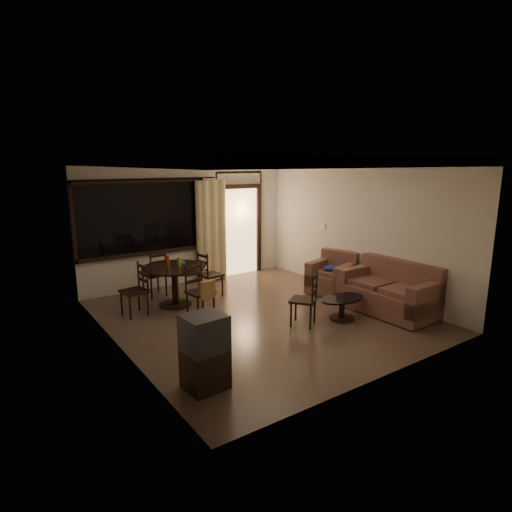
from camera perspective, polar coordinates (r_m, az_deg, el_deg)
ground at (r=7.82m, az=0.44°, el=-7.96°), size 5.50×5.50×0.00m
room_shell at (r=9.18m, az=-2.91°, el=6.84°), size 5.50×6.70×5.50m
dining_table at (r=8.36m, az=-10.81°, el=-2.47°), size 1.23×1.23×0.99m
dining_chair_west at (r=8.07m, az=-15.81°, el=-5.66°), size 0.47×0.47×0.95m
dining_chair_east at (r=8.89m, az=-6.12°, el=-3.57°), size 0.47×0.47×0.95m
dining_chair_south at (r=7.75m, az=-7.40°, el=-5.86°), size 0.47×0.52×0.95m
dining_chair_north at (r=9.11m, az=-13.32°, el=-3.46°), size 0.47×0.47×0.95m
tv_cabinet at (r=5.35m, az=-6.84°, el=-12.56°), size 0.53×0.48×0.94m
sofa at (r=8.29m, az=17.51°, el=-4.69°), size 0.94×1.73×0.92m
armchair at (r=9.20m, az=10.27°, el=-2.70°), size 1.04×1.04×0.85m
coffee_table at (r=7.74m, az=11.38°, el=-6.38°), size 0.89×0.53×0.39m
side_chair at (r=7.36m, az=6.39°, el=-7.08°), size 0.58×0.58×0.93m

